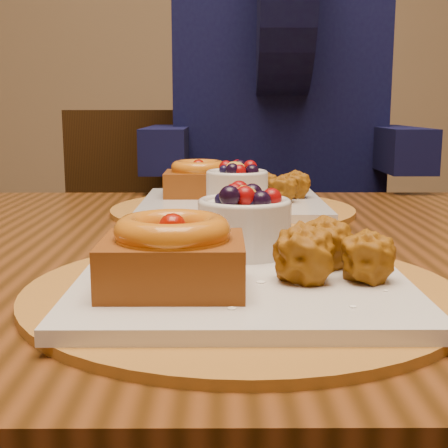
{
  "coord_description": "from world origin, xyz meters",
  "views": [
    {
      "loc": [
        0.01,
        -0.64,
        0.92
      ],
      "look_at": [
        0.01,
        -0.07,
        0.81
      ],
      "focal_mm": 50.0,
      "sensor_mm": 36.0,
      "label": 1
    }
  ],
  "objects_px": {
    "dining_table": "(236,303)",
    "chair_far": "(165,288)",
    "place_setting_near": "(238,265)",
    "diner": "(277,83)",
    "place_setting_far": "(231,197)"
  },
  "relations": [
    {
      "from": "dining_table",
      "to": "chair_far",
      "type": "distance_m",
      "value": 0.68
    },
    {
      "from": "place_setting_near",
      "to": "diner",
      "type": "xyz_separation_m",
      "value": [
        0.11,
        0.89,
        0.19
      ]
    },
    {
      "from": "place_setting_far",
      "to": "chair_far",
      "type": "bearing_deg",
      "value": 108.74
    },
    {
      "from": "place_setting_far",
      "to": "diner",
      "type": "height_order",
      "value": "diner"
    },
    {
      "from": "dining_table",
      "to": "diner",
      "type": "bearing_deg",
      "value": 80.92
    },
    {
      "from": "chair_far",
      "to": "diner",
      "type": "height_order",
      "value": "diner"
    },
    {
      "from": "place_setting_near",
      "to": "diner",
      "type": "height_order",
      "value": "diner"
    },
    {
      "from": "diner",
      "to": "place_setting_far",
      "type": "bearing_deg",
      "value": -103.21
    },
    {
      "from": "dining_table",
      "to": "diner",
      "type": "xyz_separation_m",
      "value": [
        0.11,
        0.67,
        0.29
      ]
    },
    {
      "from": "dining_table",
      "to": "place_setting_far",
      "type": "bearing_deg",
      "value": 90.74
    },
    {
      "from": "chair_far",
      "to": "dining_table",
      "type": "bearing_deg",
      "value": -87.69
    },
    {
      "from": "dining_table",
      "to": "place_setting_far",
      "type": "relative_size",
      "value": 4.21
    },
    {
      "from": "place_setting_far",
      "to": "diner",
      "type": "relative_size",
      "value": 0.42
    },
    {
      "from": "dining_table",
      "to": "diner",
      "type": "distance_m",
      "value": 0.74
    },
    {
      "from": "dining_table",
      "to": "place_setting_near",
      "type": "xyz_separation_m",
      "value": [
        -0.0,
        -0.21,
        0.1
      ]
    }
  ]
}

